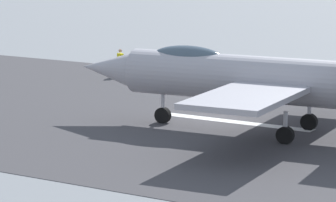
% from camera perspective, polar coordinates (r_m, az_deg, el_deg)
% --- Properties ---
extents(ground_plane, '(400.00, 400.00, 0.00)m').
position_cam_1_polar(ground_plane, '(45.15, 2.98, -1.17)').
color(ground_plane, gray).
extents(runway_strip, '(240.00, 26.00, 0.02)m').
position_cam_1_polar(runway_strip, '(45.14, 3.01, -1.16)').
color(runway_strip, '#3E3D40').
rests_on(runway_strip, ground).
extents(fighter_jet, '(17.25, 14.68, 5.71)m').
position_cam_1_polar(fighter_jet, '(42.03, 5.42, 1.42)').
color(fighter_jet, '#9D9CA5').
rests_on(fighter_jet, ground).
extents(crew_person, '(0.59, 0.48, 1.72)m').
position_cam_1_polar(crew_person, '(58.88, -2.91, 2.34)').
color(crew_person, '#1E2338').
rests_on(crew_person, ground).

